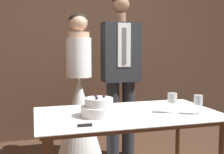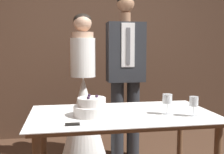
{
  "view_description": "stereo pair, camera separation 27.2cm",
  "coord_description": "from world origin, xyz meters",
  "px_view_note": "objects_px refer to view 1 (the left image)",
  "views": [
    {
      "loc": [
        -0.71,
        -2.09,
        1.29
      ],
      "look_at": [
        0.02,
        0.52,
        1.01
      ],
      "focal_mm": 45.0,
      "sensor_mm": 36.0,
      "label": 1
    },
    {
      "loc": [
        -0.45,
        -2.15,
        1.29
      ],
      "look_at": [
        0.02,
        0.52,
        1.01
      ],
      "focal_mm": 45.0,
      "sensor_mm": 36.0,
      "label": 2
    }
  ],
  "objects_px": {
    "wine_glass_near": "(198,101)",
    "cake_table": "(128,123)",
    "groom": "(121,70)",
    "bride": "(79,108)",
    "wine_glass_middle": "(172,98)",
    "cake_knife": "(96,125)",
    "tiered_cake": "(99,108)"
  },
  "relations": [
    {
      "from": "wine_glass_near",
      "to": "cake_table",
      "type": "bearing_deg",
      "value": 160.0
    },
    {
      "from": "groom",
      "to": "bride",
      "type": "bearing_deg",
      "value": 179.92
    },
    {
      "from": "cake_table",
      "to": "wine_glass_middle",
      "type": "xyz_separation_m",
      "value": [
        0.34,
        -0.09,
        0.2
      ]
    },
    {
      "from": "cake_table",
      "to": "wine_glass_middle",
      "type": "height_order",
      "value": "wine_glass_middle"
    },
    {
      "from": "cake_table",
      "to": "cake_knife",
      "type": "distance_m",
      "value": 0.45
    },
    {
      "from": "cake_knife",
      "to": "bride",
      "type": "distance_m",
      "value": 1.29
    },
    {
      "from": "tiered_cake",
      "to": "wine_glass_near",
      "type": "xyz_separation_m",
      "value": [
        0.77,
        -0.15,
        0.04
      ]
    },
    {
      "from": "cake_table",
      "to": "cake_knife",
      "type": "height_order",
      "value": "cake_knife"
    },
    {
      "from": "wine_glass_middle",
      "to": "bride",
      "type": "distance_m",
      "value": 1.25
    },
    {
      "from": "wine_glass_near",
      "to": "bride",
      "type": "distance_m",
      "value": 1.42
    },
    {
      "from": "wine_glass_middle",
      "to": "groom",
      "type": "xyz_separation_m",
      "value": [
        -0.1,
        1.07,
        0.16
      ]
    },
    {
      "from": "tiered_cake",
      "to": "cake_knife",
      "type": "distance_m",
      "value": 0.28
    },
    {
      "from": "cake_table",
      "to": "bride",
      "type": "xyz_separation_m",
      "value": [
        -0.24,
        0.98,
        -0.07
      ]
    },
    {
      "from": "cake_table",
      "to": "bride",
      "type": "distance_m",
      "value": 1.01
    },
    {
      "from": "wine_glass_near",
      "to": "groom",
      "type": "height_order",
      "value": "groom"
    },
    {
      "from": "cake_table",
      "to": "tiered_cake",
      "type": "bearing_deg",
      "value": -171.39
    },
    {
      "from": "cake_table",
      "to": "wine_glass_near",
      "type": "xyz_separation_m",
      "value": [
        0.52,
        -0.19,
        0.19
      ]
    },
    {
      "from": "wine_glass_near",
      "to": "bride",
      "type": "bearing_deg",
      "value": 123.26
    },
    {
      "from": "cake_knife",
      "to": "cake_table",
      "type": "bearing_deg",
      "value": 42.04
    },
    {
      "from": "groom",
      "to": "tiered_cake",
      "type": "bearing_deg",
      "value": -116.12
    },
    {
      "from": "cake_table",
      "to": "groom",
      "type": "xyz_separation_m",
      "value": [
        0.24,
        0.98,
        0.36
      ]
    },
    {
      "from": "cake_knife",
      "to": "bride",
      "type": "height_order",
      "value": "bride"
    },
    {
      "from": "cake_knife",
      "to": "wine_glass_middle",
      "type": "distance_m",
      "value": 0.71
    },
    {
      "from": "wine_glass_near",
      "to": "groom",
      "type": "bearing_deg",
      "value": 103.36
    },
    {
      "from": "bride",
      "to": "groom",
      "type": "bearing_deg",
      "value": -0.08
    },
    {
      "from": "wine_glass_middle",
      "to": "bride",
      "type": "bearing_deg",
      "value": 118.79
    },
    {
      "from": "cake_table",
      "to": "wine_glass_middle",
      "type": "bearing_deg",
      "value": -15.09
    },
    {
      "from": "tiered_cake",
      "to": "cake_knife",
      "type": "relative_size",
      "value": 0.66
    },
    {
      "from": "bride",
      "to": "cake_table",
      "type": "bearing_deg",
      "value": -75.97
    },
    {
      "from": "cake_knife",
      "to": "wine_glass_near",
      "type": "bearing_deg",
      "value": 7.34
    },
    {
      "from": "cake_knife",
      "to": "groom",
      "type": "height_order",
      "value": "groom"
    },
    {
      "from": "tiered_cake",
      "to": "wine_glass_near",
      "type": "height_order",
      "value": "tiered_cake"
    }
  ]
}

